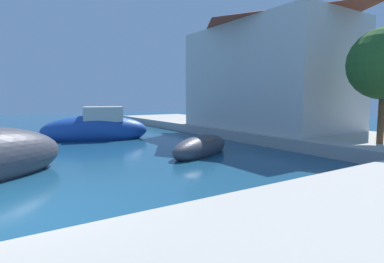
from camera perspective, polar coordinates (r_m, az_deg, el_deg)
The scene contains 5 objects.
ground at distance 6.65m, azimuth -28.81°, elevation -14.12°, with size 80.00×80.00×0.00m, color navy.
quay_promenade at distance 7.76m, azimuth 5.39°, elevation -8.54°, with size 44.00×32.00×0.50m.
moored_boat_2 at distance 17.27m, azimuth -17.18°, elevation 0.43°, with size 5.75×3.36×2.11m.
moored_boat_6 at distance 12.12m, azimuth 1.64°, elevation -2.99°, with size 3.68×2.53×0.99m.
waterfront_building_main at distance 18.57m, azimuth 13.54°, elevation 11.13°, with size 5.53×9.70×6.61m.
Camera 1 is at (-0.33, -6.26, 2.23)m, focal length 29.05 mm.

